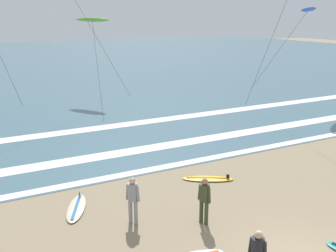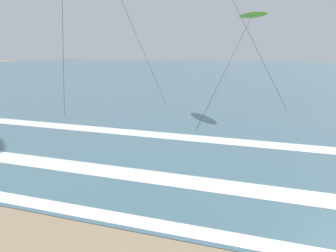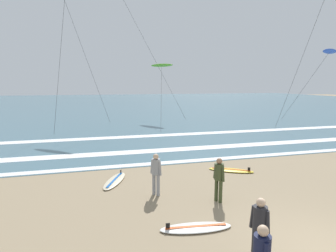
# 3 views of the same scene
# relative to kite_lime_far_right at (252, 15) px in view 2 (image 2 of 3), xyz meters

# --- Properties ---
(ocean_surface) EXTENTS (140.00, 90.00, 0.01)m
(ocean_surface) POSITION_rel_kite_lime_far_right_xyz_m (-1.56, 28.06, -6.15)
(ocean_surface) COLOR #476B7A
(ocean_surface) RESTS_ON ground
(wave_foam_shoreline) EXTENTS (47.10, 0.52, 0.01)m
(wave_foam_shoreline) POSITION_rel_kite_lime_far_right_xyz_m (-1.03, -16.54, -6.14)
(wave_foam_shoreline) COLOR white
(wave_foam_shoreline) RESTS_ON ocean_surface
(wave_foam_mid_break) EXTENTS (36.16, 0.98, 0.01)m
(wave_foam_mid_break) POSITION_rel_kite_lime_far_right_xyz_m (-0.63, -13.94, -6.14)
(wave_foam_mid_break) COLOR white
(wave_foam_mid_break) RESTS_ON ocean_surface
(wave_foam_outer_break) EXTENTS (53.13, 1.02, 0.01)m
(wave_foam_outer_break) POSITION_rel_kite_lime_far_right_xyz_m (-2.75, -9.22, -6.14)
(wave_foam_outer_break) COLOR white
(wave_foam_outer_break) RESTS_ON ocean_surface
(kite_lime_far_right) EXTENTS (3.19, 9.52, 6.41)m
(kite_lime_far_right) POSITION_rel_kite_lime_far_right_xyz_m (0.00, 0.00, 0.00)
(kite_lime_far_right) COLOR #70C628
(kite_lime_far_right) RESTS_ON ground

